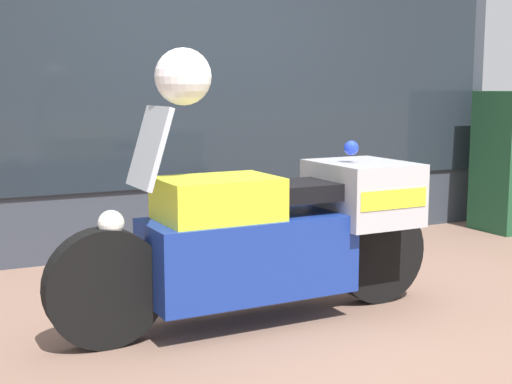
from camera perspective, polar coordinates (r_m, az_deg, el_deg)
The scene contains 5 objects.
ground_plane at distance 4.52m, azimuth 4.19°, elevation -9.23°, with size 60.00×60.00×0.00m, color #7A5B4C.
shop_building at distance 6.00m, azimuth -8.40°, elevation 10.99°, with size 6.06×0.55×3.27m.
window_display at distance 6.32m, azimuth -2.66°, elevation 0.02°, with size 4.88×0.30×1.83m.
paramedic_motorcycle at distance 4.19m, azimuth 1.53°, elevation -3.20°, with size 2.41×0.66×1.27m.
white_helmet at distance 3.86m, azimuth -5.85°, elevation 9.17°, with size 0.31×0.31×0.31m, color white.
Camera 1 is at (-2.16, -3.72, 1.37)m, focal length 50.00 mm.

